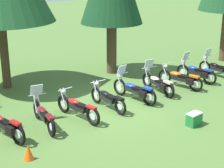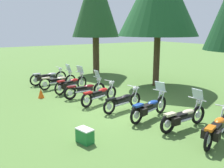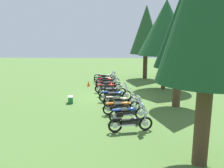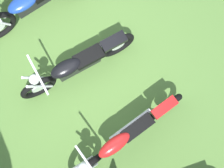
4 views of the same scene
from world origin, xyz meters
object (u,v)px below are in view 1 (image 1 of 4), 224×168
motorcycle_3 (43,115)px  motorcycle_2 (3,124)px  picnic_cooler (194,119)px  motorcycle_10 (217,68)px  motorcycle_9 (197,72)px  motorcycle_7 (158,83)px  motorcycle_8 (181,78)px  motorcycle_4 (77,107)px  motorcycle_6 (135,90)px  motorcycle_5 (108,98)px  traffic_cone (28,152)px

motorcycle_3 → motorcycle_2: bearing=98.7°
motorcycle_2 → picnic_cooler: motorcycle_2 is taller
motorcycle_10 → motorcycle_9: bearing=82.9°
motorcycle_7 → motorcycle_8: motorcycle_7 is taller
motorcycle_10 → picnic_cooler: bearing=118.0°
motorcycle_10 → motorcycle_8: bearing=88.4°
motorcycle_9 → motorcycle_10: bearing=-103.6°
motorcycle_4 → motorcycle_6: size_ratio=0.98×
motorcycle_3 → motorcycle_9: size_ratio=1.11×
motorcycle_4 → motorcycle_7: size_ratio=1.00×
motorcycle_7 → picnic_cooler: bearing=164.3°
motorcycle_9 → motorcycle_10: size_ratio=0.98×
motorcycle_6 → motorcycle_7: size_ratio=1.03×
motorcycle_8 → motorcycle_2: bearing=79.3°
motorcycle_9 → motorcycle_6: bearing=82.7°
motorcycle_5 → motorcycle_8: size_ratio=0.98×
motorcycle_10 → traffic_cone: motorcycle_10 is taller
motorcycle_5 → motorcycle_9: 5.45m
motorcycle_3 → motorcycle_10: size_ratio=1.08×
motorcycle_5 → motorcycle_6: size_ratio=0.93×
motorcycle_9 → traffic_cone: motorcycle_9 is taller
motorcycle_6 → motorcycle_8: 2.75m
motorcycle_4 → motorcycle_6: (2.82, 0.59, 0.03)m
motorcycle_3 → motorcycle_5: (2.74, 0.41, -0.01)m
motorcycle_6 → motorcycle_9: bearing=-93.9°
motorcycle_2 → motorcycle_10: 11.03m
motorcycle_2 → motorcycle_8: (8.27, 1.26, -0.03)m
motorcycle_4 → motorcycle_5: (1.42, 0.33, -0.01)m
motorcycle_8 → motorcycle_4: bearing=80.8°
motorcycle_4 → motorcycle_2: bearing=79.4°
motorcycle_7 → motorcycle_9: (2.53, 0.42, 0.02)m
motorcycle_9 → picnic_cooler: bearing=120.3°
motorcycle_6 → motorcycle_9: (3.95, 0.76, -0.00)m
motorcycle_4 → motorcycle_3: bearing=77.6°
motorcycle_3 → motorcycle_4: bearing=-84.8°
motorcycle_6 → motorcycle_7: bearing=-91.3°
motorcycle_5 → picnic_cooler: motorcycle_5 is taller
motorcycle_6 → picnic_cooler: bearing=175.1°
motorcycle_4 → motorcycle_8: motorcycle_8 is taller
motorcycle_5 → motorcycle_4: bearing=93.9°
motorcycle_9 → picnic_cooler: size_ratio=3.43×
motorcycle_7 → motorcycle_9: 2.56m
motorcycle_6 → traffic_cone: size_ratio=4.92×
motorcycle_2 → motorcycle_5: bearing=-102.1°
motorcycle_3 → motorcycle_4: 1.32m
picnic_cooler → traffic_cone: 5.82m
motorcycle_2 → traffic_cone: size_ratio=4.79×
traffic_cone → motorcycle_3: bearing=60.1°
traffic_cone → motorcycle_10: bearing=18.3°
motorcycle_6 → motorcycle_10: (5.34, 0.87, -0.02)m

